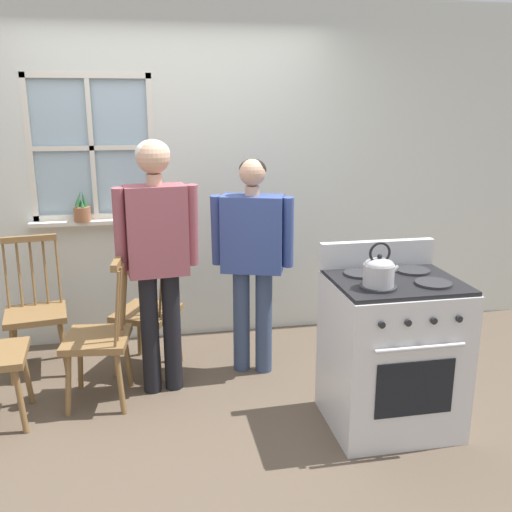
{
  "coord_description": "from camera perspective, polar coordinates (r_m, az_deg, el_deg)",
  "views": [
    {
      "loc": [
        -0.2,
        -3.18,
        1.91
      ],
      "look_at": [
        0.45,
        0.13,
        1.0
      ],
      "focal_mm": 40.0,
      "sensor_mm": 36.0,
      "label": 1
    }
  ],
  "objects": [
    {
      "name": "stove",
      "position": [
        3.55,
        13.34,
        -9.24
      ],
      "size": [
        0.73,
        0.68,
        1.08
      ],
      "color": "silver",
      "rests_on": "ground_plane"
    },
    {
      "name": "chair_by_window",
      "position": [
        3.85,
        -15.29,
        -7.93
      ],
      "size": [
        0.45,
        0.46,
        0.98
      ],
      "rotation": [
        0.0,
        0.0,
        -1.69
      ],
      "color": "olive",
      "rests_on": "ground_plane"
    },
    {
      "name": "person_elderly_left",
      "position": [
        3.72,
        -9.87,
        1.26
      ],
      "size": [
        0.54,
        0.25,
        1.69
      ],
      "rotation": [
        0.0,
        0.0,
        0.11
      ],
      "color": "black",
      "rests_on": "ground_plane"
    },
    {
      "name": "person_teen_center",
      "position": [
        3.98,
        -0.36,
        0.78
      ],
      "size": [
        0.58,
        0.33,
        1.55
      ],
      "rotation": [
        0.0,
        0.0,
        -0.32
      ],
      "color": "#384766",
      "rests_on": "ground_plane"
    },
    {
      "name": "chair_center_cluster",
      "position": [
        4.22,
        -10.6,
        -5.55
      ],
      "size": [
        0.55,
        0.56,
        0.98
      ],
      "rotation": [
        0.0,
        0.0,
        -2.05
      ],
      "color": "olive",
      "rests_on": "ground_plane"
    },
    {
      "name": "kettle",
      "position": [
        3.18,
        12.2,
        -1.44
      ],
      "size": [
        0.21,
        0.17,
        0.25
      ],
      "color": "#B7B7BC",
      "rests_on": "stove"
    },
    {
      "name": "potted_plant",
      "position": [
        4.59,
        -17.01,
        4.32
      ],
      "size": [
        0.13,
        0.13,
        0.24
      ],
      "color": "#935B3D",
      "rests_on": "wall_back"
    },
    {
      "name": "wall_back",
      "position": [
        4.62,
        -8.27,
        7.85
      ],
      "size": [
        6.4,
        0.16,
        2.7
      ],
      "color": "silver",
      "rests_on": "ground_plane"
    },
    {
      "name": "ground_plane",
      "position": [
        3.72,
        -6.66,
        -15.94
      ],
      "size": [
        16.0,
        16.0,
        0.0
      ],
      "primitive_type": "plane",
      "color": "brown"
    },
    {
      "name": "chair_near_wall",
      "position": [
        4.44,
        -21.17,
        -5.31
      ],
      "size": [
        0.48,
        0.46,
        0.98
      ],
      "rotation": [
        0.0,
        0.0,
        0.15
      ],
      "color": "olive",
      "rests_on": "ground_plane"
    }
  ]
}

